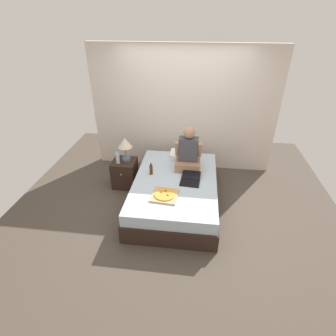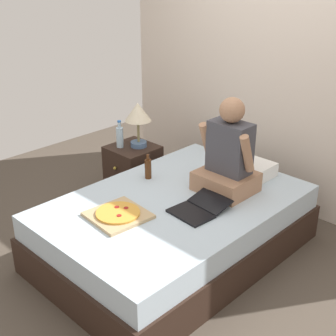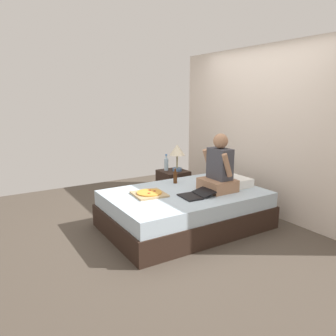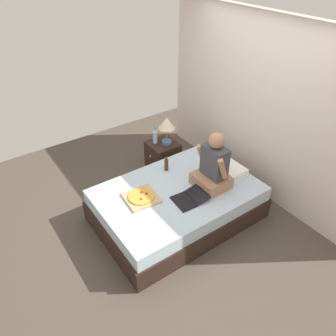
{
  "view_description": "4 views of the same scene",
  "coord_description": "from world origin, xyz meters",
  "px_view_note": "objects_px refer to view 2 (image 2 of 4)",
  "views": [
    {
      "loc": [
        0.34,
        -3.72,
        2.94
      ],
      "look_at": [
        -0.11,
        -0.15,
        0.81
      ],
      "focal_mm": 28.0,
      "sensor_mm": 36.0,
      "label": 1
    },
    {
      "loc": [
        2.25,
        -2.37,
        2.26
      ],
      "look_at": [
        -0.05,
        -0.02,
        0.77
      ],
      "focal_mm": 50.0,
      "sensor_mm": 36.0,
      "label": 2
    },
    {
      "loc": [
        3.5,
        -2.42,
        1.78
      ],
      "look_at": [
        -0.13,
        -0.19,
        0.83
      ],
      "focal_mm": 35.0,
      "sensor_mm": 36.0,
      "label": 3
    },
    {
      "loc": [
        2.64,
        -2.01,
        3.22
      ],
      "look_at": [
        -0.14,
        -0.06,
        0.79
      ],
      "focal_mm": 35.0,
      "sensor_mm": 36.0,
      "label": 4
    }
  ],
  "objects_px": {
    "bed": "(175,227)",
    "beer_bottle_on_bed": "(148,168)",
    "lamp_on_left_nightstand": "(138,115)",
    "water_bottle": "(120,136)",
    "person_seated": "(228,158)",
    "laptop": "(197,209)",
    "nightstand_left": "(133,171)",
    "pizza_box": "(118,214)"
  },
  "relations": [
    {
      "from": "person_seated",
      "to": "laptop",
      "type": "distance_m",
      "value": 0.53
    },
    {
      "from": "lamp_on_left_nightstand",
      "to": "person_seated",
      "type": "relative_size",
      "value": 0.58
    },
    {
      "from": "bed",
      "to": "person_seated",
      "type": "xyz_separation_m",
      "value": [
        0.18,
        0.43,
        0.54
      ]
    },
    {
      "from": "nightstand_left",
      "to": "laptop",
      "type": "bearing_deg",
      "value": -20.84
    },
    {
      "from": "water_bottle",
      "to": "laptop",
      "type": "relative_size",
      "value": 0.63
    },
    {
      "from": "laptop",
      "to": "water_bottle",
      "type": "bearing_deg",
      "value": 163.7
    },
    {
      "from": "nightstand_left",
      "to": "water_bottle",
      "type": "bearing_deg",
      "value": -131.65
    },
    {
      "from": "laptop",
      "to": "pizza_box",
      "type": "relative_size",
      "value": 1.01
    },
    {
      "from": "nightstand_left",
      "to": "beer_bottle_on_bed",
      "type": "height_order",
      "value": "beer_bottle_on_bed"
    },
    {
      "from": "beer_bottle_on_bed",
      "to": "nightstand_left",
      "type": "bearing_deg",
      "value": 150.0
    },
    {
      "from": "water_bottle",
      "to": "laptop",
      "type": "height_order",
      "value": "water_bottle"
    },
    {
      "from": "person_seated",
      "to": "bed",
      "type": "bearing_deg",
      "value": -112.91
    },
    {
      "from": "water_bottle",
      "to": "laptop",
      "type": "distance_m",
      "value": 1.43
    },
    {
      "from": "nightstand_left",
      "to": "pizza_box",
      "type": "xyz_separation_m",
      "value": [
        0.91,
        -0.95,
        0.25
      ]
    },
    {
      "from": "bed",
      "to": "laptop",
      "type": "bearing_deg",
      "value": -4.77
    },
    {
      "from": "lamp_on_left_nightstand",
      "to": "person_seated",
      "type": "xyz_separation_m",
      "value": [
        1.17,
        -0.09,
        -0.07
      ]
    },
    {
      "from": "beer_bottle_on_bed",
      "to": "laptop",
      "type": "bearing_deg",
      "value": -12.04
    },
    {
      "from": "bed",
      "to": "water_bottle",
      "type": "relative_size",
      "value": 7.7
    },
    {
      "from": "bed",
      "to": "beer_bottle_on_bed",
      "type": "height_order",
      "value": "beer_bottle_on_bed"
    },
    {
      "from": "lamp_on_left_nightstand",
      "to": "pizza_box",
      "type": "relative_size",
      "value": 1.04
    },
    {
      "from": "bed",
      "to": "pizza_box",
      "type": "height_order",
      "value": "pizza_box"
    },
    {
      "from": "lamp_on_left_nightstand",
      "to": "beer_bottle_on_bed",
      "type": "bearing_deg",
      "value": -35.39
    },
    {
      "from": "bed",
      "to": "person_seated",
      "type": "bearing_deg",
      "value": 67.09
    },
    {
      "from": "person_seated",
      "to": "beer_bottle_on_bed",
      "type": "height_order",
      "value": "person_seated"
    },
    {
      "from": "laptop",
      "to": "nightstand_left",
      "type": "bearing_deg",
      "value": 159.16
    },
    {
      "from": "water_bottle",
      "to": "beer_bottle_on_bed",
      "type": "height_order",
      "value": "water_bottle"
    },
    {
      "from": "lamp_on_left_nightstand",
      "to": "laptop",
      "type": "height_order",
      "value": "lamp_on_left_nightstand"
    },
    {
      "from": "nightstand_left",
      "to": "beer_bottle_on_bed",
      "type": "distance_m",
      "value": 0.76
    },
    {
      "from": "bed",
      "to": "pizza_box",
      "type": "xyz_separation_m",
      "value": [
        -0.12,
        -0.49,
        0.27
      ]
    },
    {
      "from": "water_bottle",
      "to": "bed",
      "type": "bearing_deg",
      "value": -18.76
    },
    {
      "from": "nightstand_left",
      "to": "pizza_box",
      "type": "distance_m",
      "value": 1.34
    },
    {
      "from": "lamp_on_left_nightstand",
      "to": "laptop",
      "type": "xyz_separation_m",
      "value": [
        1.24,
        -0.54,
        -0.34
      ]
    },
    {
      "from": "nightstand_left",
      "to": "laptop",
      "type": "distance_m",
      "value": 1.4
    },
    {
      "from": "bed",
      "to": "beer_bottle_on_bed",
      "type": "bearing_deg",
      "value": 163.98
    },
    {
      "from": "lamp_on_left_nightstand",
      "to": "beer_bottle_on_bed",
      "type": "relative_size",
      "value": 2.05
    },
    {
      "from": "lamp_on_left_nightstand",
      "to": "laptop",
      "type": "distance_m",
      "value": 1.4
    },
    {
      "from": "nightstand_left",
      "to": "water_bottle",
      "type": "height_order",
      "value": "water_bottle"
    },
    {
      "from": "water_bottle",
      "to": "person_seated",
      "type": "bearing_deg",
      "value": 2.2
    },
    {
      "from": "bed",
      "to": "water_bottle",
      "type": "xyz_separation_m",
      "value": [
        -1.11,
        0.38,
        0.4
      ]
    },
    {
      "from": "lamp_on_left_nightstand",
      "to": "laptop",
      "type": "bearing_deg",
      "value": -23.42
    },
    {
      "from": "lamp_on_left_nightstand",
      "to": "water_bottle",
      "type": "bearing_deg",
      "value": -130.6
    },
    {
      "from": "bed",
      "to": "nightstand_left",
      "type": "height_order",
      "value": "nightstand_left"
    }
  ]
}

